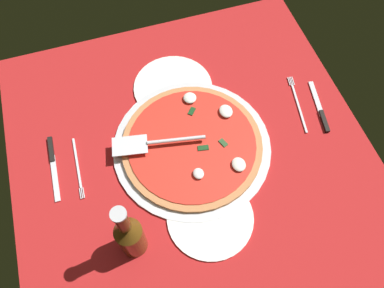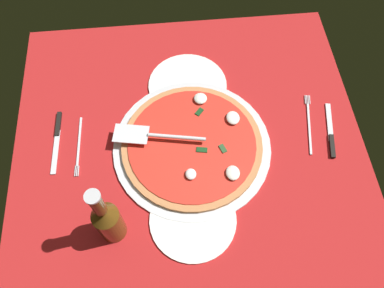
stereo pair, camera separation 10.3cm
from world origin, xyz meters
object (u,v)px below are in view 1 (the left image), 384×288
at_px(dinner_plate_left, 173,87).
at_px(pizza_server, 153,143).
at_px(dinner_plate_right, 210,218).
at_px(beer_bottle, 130,235).
at_px(place_setting_far, 309,108).
at_px(place_setting_near, 65,166).
at_px(pizza, 193,144).

distance_m(dinner_plate_left, pizza_server, 0.22).
relative_size(dinner_plate_right, beer_bottle, 0.89).
relative_size(dinner_plate_right, place_setting_far, 1.02).
relative_size(pizza_server, place_setting_near, 1.22).
distance_m(dinner_plate_left, dinner_plate_right, 0.41).
height_order(place_setting_near, beer_bottle, beer_bottle).
height_order(place_setting_far, beer_bottle, beer_bottle).
xyz_separation_m(dinner_plate_left, pizza_server, (0.18, -0.11, 0.04)).
bearing_deg(dinner_plate_left, dinner_plate_right, -3.35).
xyz_separation_m(dinner_plate_right, beer_bottle, (0.01, -0.19, 0.09)).
height_order(dinner_plate_right, pizza_server, pizza_server).
bearing_deg(beer_bottle, dinner_plate_left, 152.51).
bearing_deg(pizza, pizza_server, -102.93).
relative_size(pizza, place_setting_near, 1.87).
bearing_deg(dinner_plate_left, beer_bottle, -27.49).
xyz_separation_m(place_setting_far, beer_bottle, (0.23, -0.58, 0.09)).
height_order(dinner_plate_left, place_setting_far, place_setting_far).
bearing_deg(beer_bottle, pizza_server, 154.74).
height_order(dinner_plate_left, dinner_plate_right, same).
bearing_deg(place_setting_near, pizza, 83.54).
distance_m(place_setting_far, beer_bottle, 0.63).
xyz_separation_m(dinner_plate_left, dinner_plate_right, (0.41, -0.02, 0.00)).
distance_m(dinner_plate_right, pizza_server, 0.25).
height_order(dinner_plate_left, beer_bottle, beer_bottle).
bearing_deg(place_setting_near, dinner_plate_right, 53.48).
bearing_deg(place_setting_near, place_setting_far, 89.11).
height_order(dinner_plate_right, place_setting_near, place_setting_near).
relative_size(dinner_plate_left, pizza_server, 0.94).
bearing_deg(place_setting_near, dinner_plate_left, 116.31).
distance_m(dinner_plate_left, pizza, 0.21).
relative_size(dinner_plate_right, place_setting_near, 1.06).
xyz_separation_m(pizza_server, beer_bottle, (0.24, -0.11, 0.05)).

